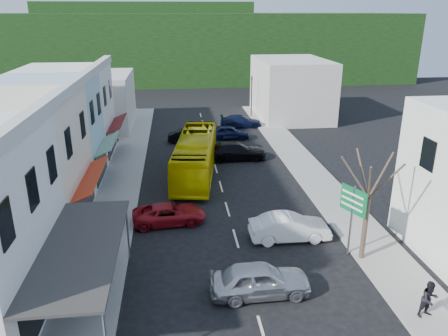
{
  "coord_description": "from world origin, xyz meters",
  "views": [
    {
      "loc": [
        -3.24,
        -22.25,
        12.49
      ],
      "look_at": [
        0.0,
        6.0,
        2.2
      ],
      "focal_mm": 35.0,
      "sensor_mm": 36.0,
      "label": 1
    }
  ],
  "objects_px": {
    "pedestrian_right": "(429,299)",
    "street_tree": "(368,198)",
    "pedestrian_left": "(108,227)",
    "direction_sign": "(351,221)",
    "traffic_signal": "(251,97)",
    "car_white": "(289,228)",
    "bus": "(196,156)",
    "car_red": "(169,213)",
    "car_silver": "(260,281)"
  },
  "relations": [
    {
      "from": "car_silver",
      "to": "car_white",
      "type": "bearing_deg",
      "value": -29.59
    },
    {
      "from": "car_white",
      "to": "direction_sign",
      "type": "xyz_separation_m",
      "value": [
        2.75,
        -1.99,
        1.3
      ]
    },
    {
      "from": "direction_sign",
      "to": "traffic_signal",
      "type": "bearing_deg",
      "value": 66.22
    },
    {
      "from": "pedestrian_left",
      "to": "traffic_signal",
      "type": "xyz_separation_m",
      "value": [
        13.32,
        29.63,
        1.57
      ]
    },
    {
      "from": "car_white",
      "to": "car_red",
      "type": "height_order",
      "value": "same"
    },
    {
      "from": "car_white",
      "to": "direction_sign",
      "type": "bearing_deg",
      "value": -125.78
    },
    {
      "from": "bus",
      "to": "traffic_signal",
      "type": "xyz_separation_m",
      "value": [
        7.84,
        19.1,
        1.02
      ]
    },
    {
      "from": "bus",
      "to": "car_white",
      "type": "relative_size",
      "value": 2.64
    },
    {
      "from": "car_white",
      "to": "street_tree",
      "type": "height_order",
      "value": "street_tree"
    },
    {
      "from": "car_silver",
      "to": "car_red",
      "type": "relative_size",
      "value": 0.96
    },
    {
      "from": "bus",
      "to": "car_silver",
      "type": "xyz_separation_m",
      "value": [
        2.09,
        -16.19,
        -0.85
      ]
    },
    {
      "from": "bus",
      "to": "pedestrian_right",
      "type": "bearing_deg",
      "value": -56.58
    },
    {
      "from": "car_white",
      "to": "pedestrian_right",
      "type": "relative_size",
      "value": 2.59
    },
    {
      "from": "pedestrian_right",
      "to": "street_tree",
      "type": "height_order",
      "value": "street_tree"
    },
    {
      "from": "street_tree",
      "to": "traffic_signal",
      "type": "xyz_separation_m",
      "value": [
        -0.19,
        32.94,
        -1.0
      ]
    },
    {
      "from": "pedestrian_left",
      "to": "street_tree",
      "type": "relative_size",
      "value": 0.24
    },
    {
      "from": "traffic_signal",
      "to": "direction_sign",
      "type": "bearing_deg",
      "value": 103.54
    },
    {
      "from": "direction_sign",
      "to": "traffic_signal",
      "type": "height_order",
      "value": "traffic_signal"
    },
    {
      "from": "car_red",
      "to": "traffic_signal",
      "type": "xyz_separation_m",
      "value": [
        9.94,
        27.5,
        1.87
      ]
    },
    {
      "from": "car_silver",
      "to": "traffic_signal",
      "type": "distance_m",
      "value": 35.8
    },
    {
      "from": "car_white",
      "to": "pedestrian_left",
      "type": "relative_size",
      "value": 2.59
    },
    {
      "from": "bus",
      "to": "car_silver",
      "type": "distance_m",
      "value": 16.35
    },
    {
      "from": "bus",
      "to": "car_silver",
      "type": "relative_size",
      "value": 2.64
    },
    {
      "from": "pedestrian_left",
      "to": "pedestrian_right",
      "type": "relative_size",
      "value": 1.0
    },
    {
      "from": "pedestrian_left",
      "to": "pedestrian_right",
      "type": "xyz_separation_m",
      "value": [
        14.37,
        -8.17,
        0.0
      ]
    },
    {
      "from": "car_silver",
      "to": "street_tree",
      "type": "height_order",
      "value": "street_tree"
    },
    {
      "from": "car_white",
      "to": "traffic_signal",
      "type": "xyz_separation_m",
      "value": [
        3.07,
        30.35,
        1.87
      ]
    },
    {
      "from": "direction_sign",
      "to": "pedestrian_left",
      "type": "bearing_deg",
      "value": 145.02
    },
    {
      "from": "pedestrian_right",
      "to": "direction_sign",
      "type": "distance_m",
      "value": 5.71
    },
    {
      "from": "pedestrian_left",
      "to": "street_tree",
      "type": "distance_m",
      "value": 14.15
    },
    {
      "from": "street_tree",
      "to": "car_red",
      "type": "bearing_deg",
      "value": 151.74
    },
    {
      "from": "car_red",
      "to": "traffic_signal",
      "type": "height_order",
      "value": "traffic_signal"
    },
    {
      "from": "pedestrian_left",
      "to": "direction_sign",
      "type": "distance_m",
      "value": 13.33
    },
    {
      "from": "pedestrian_right",
      "to": "street_tree",
      "type": "xyz_separation_m",
      "value": [
        -0.86,
        4.86,
        2.57
      ]
    },
    {
      "from": "direction_sign",
      "to": "bus",
      "type": "bearing_deg",
      "value": 96.41
    },
    {
      "from": "car_white",
      "to": "street_tree",
      "type": "xyz_separation_m",
      "value": [
        3.25,
        -2.59,
        2.87
      ]
    },
    {
      "from": "car_white",
      "to": "direction_sign",
      "type": "relative_size",
      "value": 1.1
    },
    {
      "from": "car_red",
      "to": "pedestrian_right",
      "type": "relative_size",
      "value": 2.71
    },
    {
      "from": "pedestrian_left",
      "to": "traffic_signal",
      "type": "bearing_deg",
      "value": -21.41
    },
    {
      "from": "car_silver",
      "to": "direction_sign",
      "type": "height_order",
      "value": "direction_sign"
    },
    {
      "from": "car_silver",
      "to": "pedestrian_right",
      "type": "distance_m",
      "value": 7.25
    },
    {
      "from": "bus",
      "to": "pedestrian_left",
      "type": "height_order",
      "value": "bus"
    },
    {
      "from": "car_silver",
      "to": "traffic_signal",
      "type": "bearing_deg",
      "value": -10.31
    },
    {
      "from": "car_white",
      "to": "street_tree",
      "type": "bearing_deg",
      "value": -128.47
    },
    {
      "from": "car_silver",
      "to": "car_red",
      "type": "height_order",
      "value": "same"
    },
    {
      "from": "direction_sign",
      "to": "car_red",
      "type": "bearing_deg",
      "value": 130.08
    },
    {
      "from": "car_silver",
      "to": "car_white",
      "type": "relative_size",
      "value": 1.0
    },
    {
      "from": "car_white",
      "to": "car_red",
      "type": "relative_size",
      "value": 0.96
    },
    {
      "from": "car_red",
      "to": "direction_sign",
      "type": "bearing_deg",
      "value": -121.56
    },
    {
      "from": "car_red",
      "to": "pedestrian_right",
      "type": "xyz_separation_m",
      "value": [
        10.98,
        -10.3,
        0.3
      ]
    }
  ]
}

